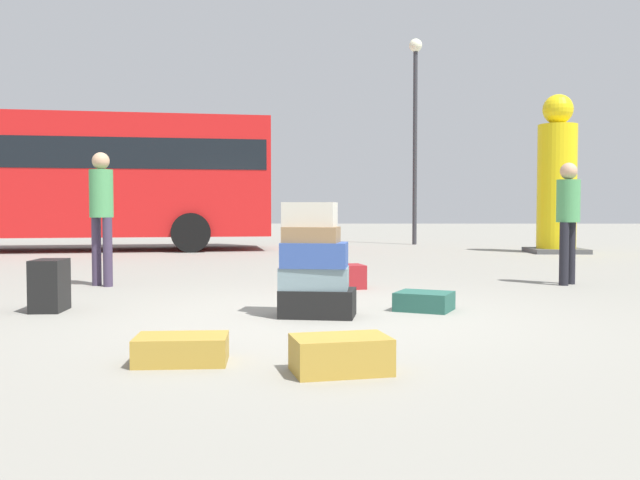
{
  "coord_description": "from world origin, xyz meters",
  "views": [
    {
      "loc": [
        0.11,
        -6.4,
        1.0
      ],
      "look_at": [
        0.02,
        1.78,
        0.63
      ],
      "focal_mm": 39.17,
      "sensor_mm": 36.0,
      "label": 1
    }
  ],
  "objects_px": {
    "suitcase_tan_right_side": "(182,349)",
    "suitcase_maroon_foreground_far": "(333,277)",
    "suitcase_black_left_side": "(50,285)",
    "person_bearded_onlooker": "(101,206)",
    "yellow_dummy_statue": "(557,183)",
    "lamp_post": "(415,109)",
    "suitcase_tower": "(315,268)",
    "suitcase_tan_foreground_near": "(341,355)",
    "parked_bus": "(44,173)",
    "person_tourist_with_camera": "(568,212)",
    "suitcase_teal_white_trunk": "(424,301)"
  },
  "relations": [
    {
      "from": "suitcase_tan_right_side",
      "to": "suitcase_teal_white_trunk",
      "type": "relative_size",
      "value": 1.13
    },
    {
      "from": "suitcase_tan_foreground_near",
      "to": "person_tourist_with_camera",
      "type": "relative_size",
      "value": 0.36
    },
    {
      "from": "yellow_dummy_statue",
      "to": "suitcase_tan_foreground_near",
      "type": "bearing_deg",
      "value": -113.67
    },
    {
      "from": "suitcase_tan_right_side",
      "to": "person_tourist_with_camera",
      "type": "relative_size",
      "value": 0.37
    },
    {
      "from": "suitcase_tower",
      "to": "yellow_dummy_statue",
      "type": "bearing_deg",
      "value": 60.6
    },
    {
      "from": "suitcase_maroon_foreground_far",
      "to": "lamp_post",
      "type": "height_order",
      "value": "lamp_post"
    },
    {
      "from": "suitcase_maroon_foreground_far",
      "to": "parked_bus",
      "type": "distance_m",
      "value": 10.45
    },
    {
      "from": "suitcase_black_left_side",
      "to": "yellow_dummy_statue",
      "type": "xyz_separation_m",
      "value": [
        7.86,
        9.06,
        1.32
      ]
    },
    {
      "from": "suitcase_black_left_side",
      "to": "suitcase_tan_foreground_near",
      "type": "relative_size",
      "value": 0.87
    },
    {
      "from": "suitcase_teal_white_trunk",
      "to": "suitcase_black_left_side",
      "type": "relative_size",
      "value": 1.03
    },
    {
      "from": "suitcase_teal_white_trunk",
      "to": "parked_bus",
      "type": "distance_m",
      "value": 12.42
    },
    {
      "from": "suitcase_black_left_side",
      "to": "person_bearded_onlooker",
      "type": "xyz_separation_m",
      "value": [
        -0.2,
        2.2,
        0.78
      ]
    },
    {
      "from": "suitcase_tan_right_side",
      "to": "suitcase_maroon_foreground_far",
      "type": "bearing_deg",
      "value": 71.9
    },
    {
      "from": "suitcase_tan_right_side",
      "to": "suitcase_maroon_foreground_far",
      "type": "xyz_separation_m",
      "value": [
        1.01,
        4.2,
        0.06
      ]
    },
    {
      "from": "suitcase_maroon_foreground_far",
      "to": "yellow_dummy_statue",
      "type": "height_order",
      "value": "yellow_dummy_statue"
    },
    {
      "from": "parked_bus",
      "to": "yellow_dummy_statue",
      "type": "bearing_deg",
      "value": -13.73
    },
    {
      "from": "suitcase_tower",
      "to": "person_bearded_onlooker",
      "type": "bearing_deg",
      "value": 138.09
    },
    {
      "from": "suitcase_maroon_foreground_far",
      "to": "lamp_post",
      "type": "xyz_separation_m",
      "value": [
        2.35,
        10.75,
        3.59
      ]
    },
    {
      "from": "suitcase_tan_foreground_near",
      "to": "person_tourist_with_camera",
      "type": "bearing_deg",
      "value": 44.41
    },
    {
      "from": "person_tourist_with_camera",
      "to": "parked_bus",
      "type": "bearing_deg",
      "value": -85.33
    },
    {
      "from": "suitcase_maroon_foreground_far",
      "to": "person_tourist_with_camera",
      "type": "distance_m",
      "value": 3.21
    },
    {
      "from": "suitcase_teal_white_trunk",
      "to": "suitcase_black_left_side",
      "type": "bearing_deg",
      "value": -155.15
    },
    {
      "from": "suitcase_black_left_side",
      "to": "suitcase_tan_foreground_near",
      "type": "xyz_separation_m",
      "value": [
        2.78,
        -2.52,
        -0.14
      ]
    },
    {
      "from": "suitcase_maroon_foreground_far",
      "to": "suitcase_tan_foreground_near",
      "type": "distance_m",
      "value": 4.45
    },
    {
      "from": "suitcase_tan_right_side",
      "to": "suitcase_teal_white_trunk",
      "type": "height_order",
      "value": "suitcase_teal_white_trunk"
    },
    {
      "from": "suitcase_tan_foreground_near",
      "to": "parked_bus",
      "type": "xyz_separation_m",
      "value": [
        -6.79,
        12.23,
        1.72
      ]
    },
    {
      "from": "suitcase_black_left_side",
      "to": "yellow_dummy_statue",
      "type": "height_order",
      "value": "yellow_dummy_statue"
    },
    {
      "from": "person_bearded_onlooker",
      "to": "person_tourist_with_camera",
      "type": "relative_size",
      "value": 1.08
    },
    {
      "from": "suitcase_teal_white_trunk",
      "to": "suitcase_tan_foreground_near",
      "type": "bearing_deg",
      "value": -84.94
    },
    {
      "from": "lamp_post",
      "to": "yellow_dummy_statue",
      "type": "bearing_deg",
      "value": -52.93
    },
    {
      "from": "person_tourist_with_camera",
      "to": "yellow_dummy_statue",
      "type": "bearing_deg",
      "value": -155.73
    },
    {
      "from": "suitcase_maroon_foreground_far",
      "to": "person_tourist_with_camera",
      "type": "relative_size",
      "value": 0.48
    },
    {
      "from": "suitcase_maroon_foreground_far",
      "to": "person_bearded_onlooker",
      "type": "xyz_separation_m",
      "value": [
        -2.97,
        0.26,
        0.88
      ]
    },
    {
      "from": "suitcase_tan_right_side",
      "to": "suitcase_black_left_side",
      "type": "distance_m",
      "value": 2.87
    },
    {
      "from": "suitcase_tower",
      "to": "suitcase_tan_foreground_near",
      "type": "relative_size",
      "value": 1.82
    },
    {
      "from": "suitcase_teal_white_trunk",
      "to": "yellow_dummy_statue",
      "type": "xyz_separation_m",
      "value": [
        4.21,
        8.97,
        1.48
      ]
    },
    {
      "from": "parked_bus",
      "to": "lamp_post",
      "type": "distance_m",
      "value": 9.78
    },
    {
      "from": "suitcase_tan_right_side",
      "to": "suitcase_teal_white_trunk",
      "type": "distance_m",
      "value": 3.02
    },
    {
      "from": "suitcase_tan_right_side",
      "to": "yellow_dummy_statue",
      "type": "distance_m",
      "value": 12.95
    },
    {
      "from": "yellow_dummy_statue",
      "to": "suitcase_tower",
      "type": "bearing_deg",
      "value": -119.4
    },
    {
      "from": "yellow_dummy_statue",
      "to": "lamp_post",
      "type": "bearing_deg",
      "value": 127.07
    },
    {
      "from": "suitcase_tan_foreground_near",
      "to": "person_bearded_onlooker",
      "type": "relative_size",
      "value": 0.34
    },
    {
      "from": "person_bearded_onlooker",
      "to": "suitcase_maroon_foreground_far",
      "type": "bearing_deg",
      "value": 28.53
    },
    {
      "from": "suitcase_tan_foreground_near",
      "to": "parked_bus",
      "type": "height_order",
      "value": "parked_bus"
    },
    {
      "from": "lamp_post",
      "to": "suitcase_tan_right_side",
      "type": "bearing_deg",
      "value": -102.64
    },
    {
      "from": "suitcase_teal_white_trunk",
      "to": "lamp_post",
      "type": "height_order",
      "value": "lamp_post"
    },
    {
      "from": "suitcase_tower",
      "to": "suitcase_tan_right_side",
      "type": "bearing_deg",
      "value": -112.75
    },
    {
      "from": "suitcase_teal_white_trunk",
      "to": "parked_bus",
      "type": "xyz_separation_m",
      "value": [
        -7.65,
        9.62,
        1.74
      ]
    },
    {
      "from": "suitcase_tan_foreground_near",
      "to": "person_tourist_with_camera",
      "type": "xyz_separation_m",
      "value": [
        3.06,
        4.94,
        0.84
      ]
    },
    {
      "from": "suitcase_teal_white_trunk",
      "to": "person_tourist_with_camera",
      "type": "bearing_deg",
      "value": 70.25
    }
  ]
}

